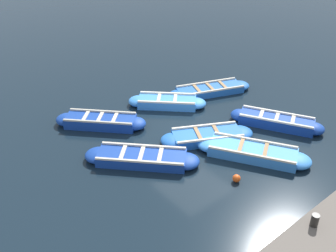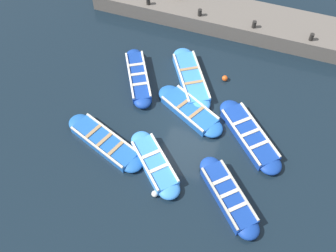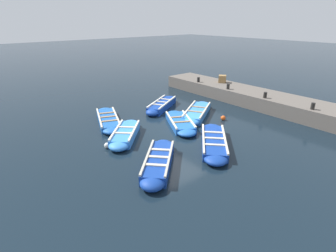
{
  "view_description": "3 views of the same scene",
  "coord_description": "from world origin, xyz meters",
  "px_view_note": "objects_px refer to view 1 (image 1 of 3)",
  "views": [
    {
      "loc": [
        8.99,
        -8.76,
        8.25
      ],
      "look_at": [
        -0.7,
        -0.73,
        0.4
      ],
      "focal_mm": 42.0,
      "sensor_mm": 36.0,
      "label": 1
    },
    {
      "loc": [
        -9.61,
        -2.29,
        13.57
      ],
      "look_at": [
        -0.83,
        0.73,
        0.51
      ],
      "focal_mm": 42.0,
      "sensor_mm": 36.0,
      "label": 2
    },
    {
      "loc": [
        -8.14,
        -9.19,
        5.21
      ],
      "look_at": [
        -0.74,
        -0.31,
        0.44
      ],
      "focal_mm": 28.0,
      "sensor_mm": 36.0,
      "label": 3
    }
  ],
  "objects_px": {
    "boat_far_corner": "(142,158)",
    "bollard_mid_north": "(315,220)",
    "boat_alongside": "(276,121)",
    "boat_centre": "(101,121)",
    "buoy_yellow_far": "(143,97)",
    "boat_mid_row": "(167,102)",
    "boat_end_of_row": "(207,136)",
    "buoy_orange_near": "(237,178)",
    "boat_bow_out": "(210,90)",
    "boat_drifting": "(253,152)"
  },
  "relations": [
    {
      "from": "boat_far_corner",
      "to": "bollard_mid_north",
      "type": "bearing_deg",
      "value": 11.26
    },
    {
      "from": "boat_alongside",
      "to": "boat_centre",
      "type": "height_order",
      "value": "same"
    },
    {
      "from": "boat_far_corner",
      "to": "buoy_yellow_far",
      "type": "distance_m",
      "value": 4.65
    },
    {
      "from": "boat_mid_row",
      "to": "buoy_yellow_far",
      "type": "distance_m",
      "value": 1.26
    },
    {
      "from": "boat_centre",
      "to": "boat_far_corner",
      "type": "bearing_deg",
      "value": -3.18
    },
    {
      "from": "boat_end_of_row",
      "to": "buoy_orange_near",
      "type": "xyz_separation_m",
      "value": [
        2.33,
        -0.97,
        -0.03
      ]
    },
    {
      "from": "boat_end_of_row",
      "to": "boat_centre",
      "type": "bearing_deg",
      "value": -143.25
    },
    {
      "from": "boat_bow_out",
      "to": "buoy_yellow_far",
      "type": "distance_m",
      "value": 3.1
    },
    {
      "from": "bollard_mid_north",
      "to": "buoy_yellow_far",
      "type": "height_order",
      "value": "bollard_mid_north"
    },
    {
      "from": "boat_drifting",
      "to": "boat_centre",
      "type": "height_order",
      "value": "boat_centre"
    },
    {
      "from": "boat_mid_row",
      "to": "bollard_mid_north",
      "type": "height_order",
      "value": "bollard_mid_north"
    },
    {
      "from": "buoy_yellow_far",
      "to": "buoy_orange_near",
      "type": "bearing_deg",
      "value": -9.18
    },
    {
      "from": "boat_centre",
      "to": "buoy_orange_near",
      "type": "xyz_separation_m",
      "value": [
        5.74,
        1.57,
        -0.07
      ]
    },
    {
      "from": "buoy_yellow_far",
      "to": "boat_centre",
      "type": "bearing_deg",
      "value": -73.66
    },
    {
      "from": "boat_far_corner",
      "to": "buoy_yellow_far",
      "type": "xyz_separation_m",
      "value": [
        -3.72,
        2.79,
        -0.05
      ]
    },
    {
      "from": "boat_drifting",
      "to": "buoy_orange_near",
      "type": "relative_size",
      "value": 14.77
    },
    {
      "from": "boat_far_corner",
      "to": "boat_drifting",
      "type": "distance_m",
      "value": 3.89
    },
    {
      "from": "boat_bow_out",
      "to": "boat_end_of_row",
      "type": "xyz_separation_m",
      "value": [
        2.69,
        -2.81,
        0.01
      ]
    },
    {
      "from": "boat_bow_out",
      "to": "buoy_orange_near",
      "type": "height_order",
      "value": "boat_bow_out"
    },
    {
      "from": "boat_far_corner",
      "to": "boat_alongside",
      "type": "bearing_deg",
      "value": 74.95
    },
    {
      "from": "boat_far_corner",
      "to": "boat_alongside",
      "type": "distance_m",
      "value": 5.7
    },
    {
      "from": "buoy_orange_near",
      "to": "boat_end_of_row",
      "type": "bearing_deg",
      "value": 157.44
    },
    {
      "from": "buoy_orange_near",
      "to": "boat_drifting",
      "type": "bearing_deg",
      "value": 111.23
    },
    {
      "from": "boat_drifting",
      "to": "boat_alongside",
      "type": "height_order",
      "value": "boat_alongside"
    },
    {
      "from": "boat_bow_out",
      "to": "boat_far_corner",
      "type": "bearing_deg",
      "value": -67.95
    },
    {
      "from": "boat_drifting",
      "to": "boat_bow_out",
      "type": "bearing_deg",
      "value": 152.53
    },
    {
      "from": "boat_mid_row",
      "to": "boat_end_of_row",
      "type": "xyz_separation_m",
      "value": [
        2.99,
        -0.52,
        -0.02
      ]
    },
    {
      "from": "boat_end_of_row",
      "to": "buoy_orange_near",
      "type": "height_order",
      "value": "boat_end_of_row"
    },
    {
      "from": "boat_mid_row",
      "to": "boat_centre",
      "type": "distance_m",
      "value": 3.09
    },
    {
      "from": "boat_far_corner",
      "to": "buoy_yellow_far",
      "type": "height_order",
      "value": "boat_far_corner"
    },
    {
      "from": "boat_bow_out",
      "to": "buoy_orange_near",
      "type": "relative_size",
      "value": 15.09
    },
    {
      "from": "boat_alongside",
      "to": "boat_bow_out",
      "type": "bearing_deg",
      "value": 179.89
    },
    {
      "from": "buoy_yellow_far",
      "to": "bollard_mid_north",
      "type": "bearing_deg",
      "value": -9.7
    },
    {
      "from": "buoy_yellow_far",
      "to": "boat_mid_row",
      "type": "bearing_deg",
      "value": 20.27
    },
    {
      "from": "boat_centre",
      "to": "buoy_orange_near",
      "type": "relative_size",
      "value": 12.07
    },
    {
      "from": "boat_drifting",
      "to": "boat_end_of_row",
      "type": "height_order",
      "value": "boat_drifting"
    },
    {
      "from": "boat_far_corner",
      "to": "boat_end_of_row",
      "type": "bearing_deg",
      "value": 80.48
    },
    {
      "from": "boat_end_of_row",
      "to": "boat_alongside",
      "type": "bearing_deg",
      "value": 69.87
    },
    {
      "from": "boat_drifting",
      "to": "buoy_orange_near",
      "type": "distance_m",
      "value": 1.57
    },
    {
      "from": "boat_bow_out",
      "to": "bollard_mid_north",
      "type": "distance_m",
      "value": 9.2
    },
    {
      "from": "boat_mid_row",
      "to": "buoy_yellow_far",
      "type": "height_order",
      "value": "boat_mid_row"
    },
    {
      "from": "boat_mid_row",
      "to": "bollard_mid_north",
      "type": "relative_size",
      "value": 8.56
    },
    {
      "from": "boat_centre",
      "to": "bollard_mid_north",
      "type": "bearing_deg",
      "value": 6.47
    },
    {
      "from": "boat_alongside",
      "to": "boat_mid_row",
      "type": "xyz_separation_m",
      "value": [
        -4.02,
        -2.28,
        -0.02
      ]
    },
    {
      "from": "boat_far_corner",
      "to": "buoy_yellow_far",
      "type": "relative_size",
      "value": 13.87
    },
    {
      "from": "boat_end_of_row",
      "to": "buoy_yellow_far",
      "type": "xyz_separation_m",
      "value": [
        -4.18,
        0.08,
        -0.04
      ]
    },
    {
      "from": "boat_alongside",
      "to": "boat_end_of_row",
      "type": "distance_m",
      "value": 2.98
    },
    {
      "from": "boat_centre",
      "to": "boat_end_of_row",
      "type": "bearing_deg",
      "value": 36.75
    },
    {
      "from": "boat_far_corner",
      "to": "boat_drifting",
      "type": "bearing_deg",
      "value": 55.23
    },
    {
      "from": "boat_alongside",
      "to": "boat_bow_out",
      "type": "height_order",
      "value": "boat_alongside"
    }
  ]
}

